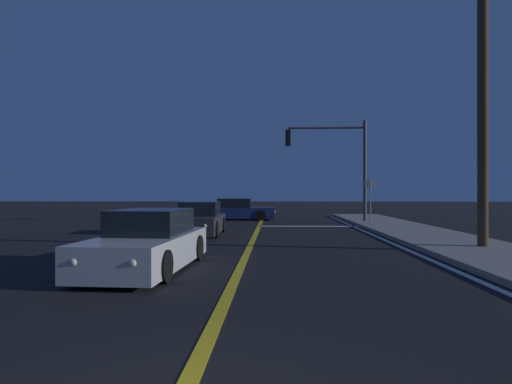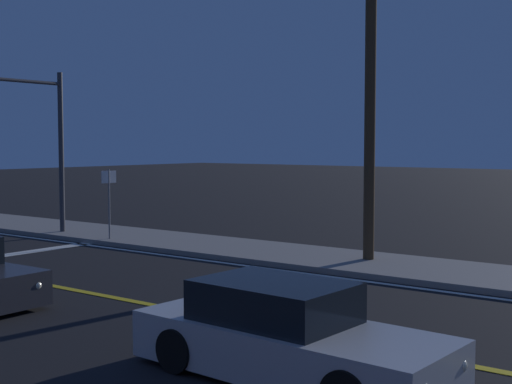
# 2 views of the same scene
# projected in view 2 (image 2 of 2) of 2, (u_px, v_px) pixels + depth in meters

# --- Properties ---
(sidewalk_right) EXTENTS (3.20, 37.57, 0.15)m
(sidewalk_right) POSITION_uv_depth(u_px,v_px,m) (354.00, 262.00, 18.95)
(sidewalk_right) COLOR gray
(sidewalk_right) RESTS_ON ground
(lane_line_center) EXTENTS (0.20, 35.48, 0.01)m
(lane_line_center) POSITION_uv_depth(u_px,v_px,m) (188.00, 312.00, 13.67)
(lane_line_center) COLOR gold
(lane_line_center) RESTS_ON ground
(lane_line_edge_right) EXTENTS (0.16, 35.48, 0.01)m
(lane_line_edge_right) POSITION_uv_depth(u_px,v_px,m) (317.00, 275.00, 17.48)
(lane_line_edge_right) COLOR silver
(lane_line_edge_right) RESTS_ON ground
(stop_bar) EXTENTS (5.01, 0.50, 0.01)m
(stop_bar) POSITION_uv_depth(u_px,v_px,m) (21.00, 253.00, 21.01)
(stop_bar) COLOR silver
(stop_bar) RESTS_ON ground
(car_far_approaching_silver) EXTENTS (1.98, 4.68, 1.34)m
(car_far_approaching_silver) POSITION_uv_depth(u_px,v_px,m) (286.00, 337.00, 9.78)
(car_far_approaching_silver) COLOR #B2B5BA
(car_far_approaching_silver) RESTS_ON ground
(traffic_signal_near_right) EXTENTS (4.50, 0.28, 5.73)m
(traffic_signal_near_right) POSITION_uv_depth(u_px,v_px,m) (21.00, 125.00, 23.45)
(traffic_signal_near_right) COLOR #38383D
(traffic_signal_near_right) RESTS_ON ground
(utility_pole_right) EXTENTS (1.86, 0.30, 11.29)m
(utility_pole_right) POSITION_uv_depth(u_px,v_px,m) (371.00, 45.00, 18.62)
(utility_pole_right) COLOR #42301E
(utility_pole_right) RESTS_ON ground
(street_sign_corner) EXTENTS (0.56, 0.08, 2.43)m
(street_sign_corner) POSITION_uv_depth(u_px,v_px,m) (109.00, 194.00, 23.00)
(street_sign_corner) COLOR slate
(street_sign_corner) RESTS_ON ground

